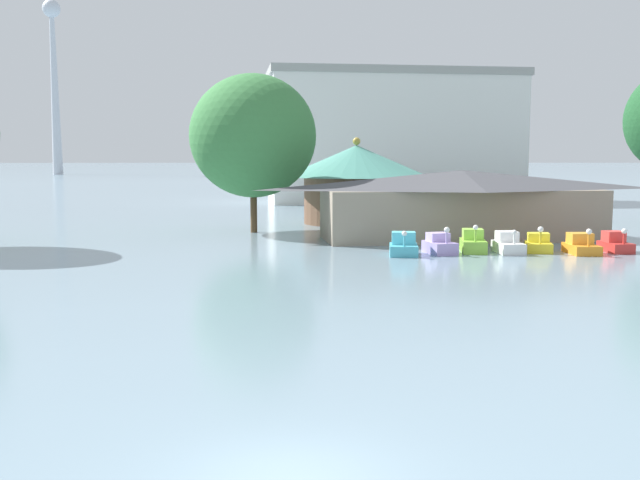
{
  "coord_description": "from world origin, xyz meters",
  "views": [
    {
      "loc": [
        -1.03,
        -12.4,
        5.86
      ],
      "look_at": [
        3.37,
        21.17,
        1.99
      ],
      "focal_mm": 40.13,
      "sensor_mm": 36.0,
      "label": 1
    }
  ],
  "objects_px": {
    "pedal_boat_lavender": "(439,245)",
    "shoreline_tree_mid": "(253,136)",
    "pedal_boat_yellow": "(538,244)",
    "green_roof_pavilion": "(356,178)",
    "distant_broadcast_tower": "(52,24)",
    "pedal_boat_red": "(615,244)",
    "pedal_boat_cyan": "(404,246)",
    "background_building_block": "(392,137)",
    "pedal_boat_lime": "(473,243)",
    "pedal_boat_orange": "(581,246)",
    "boathouse": "(461,203)",
    "pedal_boat_white": "(508,244)"
  },
  "relations": [
    {
      "from": "pedal_boat_yellow",
      "to": "shoreline_tree_mid",
      "type": "bearing_deg",
      "value": -110.6
    },
    {
      "from": "background_building_block",
      "to": "pedal_boat_cyan",
      "type": "bearing_deg",
      "value": -102.42
    },
    {
      "from": "pedal_boat_orange",
      "to": "background_building_block",
      "type": "xyz_separation_m",
      "value": [
        0.88,
        55.07,
        8.3
      ]
    },
    {
      "from": "pedal_boat_orange",
      "to": "green_roof_pavilion",
      "type": "distance_m",
      "value": 24.96
    },
    {
      "from": "pedal_boat_lavender",
      "to": "green_roof_pavilion",
      "type": "height_order",
      "value": "green_roof_pavilion"
    },
    {
      "from": "pedal_boat_cyan",
      "to": "green_roof_pavilion",
      "type": "xyz_separation_m",
      "value": [
        1.04,
        21.79,
        3.56
      ]
    },
    {
      "from": "pedal_boat_red",
      "to": "shoreline_tree_mid",
      "type": "distance_m",
      "value": 27.67
    },
    {
      "from": "pedal_boat_lavender",
      "to": "pedal_boat_yellow",
      "type": "xyz_separation_m",
      "value": [
        6.46,
        0.04,
        -0.05
      ]
    },
    {
      "from": "pedal_boat_cyan",
      "to": "pedal_boat_white",
      "type": "bearing_deg",
      "value": 103.78
    },
    {
      "from": "pedal_boat_orange",
      "to": "shoreline_tree_mid",
      "type": "bearing_deg",
      "value": -121.73
    },
    {
      "from": "pedal_boat_red",
      "to": "green_roof_pavilion",
      "type": "distance_m",
      "value": 25.66
    },
    {
      "from": "pedal_boat_red",
      "to": "pedal_boat_cyan",
      "type": "bearing_deg",
      "value": -90.28
    },
    {
      "from": "pedal_boat_cyan",
      "to": "pedal_boat_lavender",
      "type": "xyz_separation_m",
      "value": [
        2.38,
        0.41,
        -0.02
      ]
    },
    {
      "from": "boathouse",
      "to": "distant_broadcast_tower",
      "type": "relative_size",
      "value": 0.16
    },
    {
      "from": "pedal_boat_lavender",
      "to": "pedal_boat_yellow",
      "type": "bearing_deg",
      "value": 82.45
    },
    {
      "from": "boathouse",
      "to": "background_building_block",
      "type": "distance_m",
      "value": 47.17
    },
    {
      "from": "shoreline_tree_mid",
      "to": "distant_broadcast_tower",
      "type": "bearing_deg",
      "value": 106.26
    },
    {
      "from": "pedal_boat_white",
      "to": "pedal_boat_yellow",
      "type": "xyz_separation_m",
      "value": [
        2.12,
        0.25,
        -0.05
      ]
    },
    {
      "from": "pedal_boat_orange",
      "to": "boathouse",
      "type": "bearing_deg",
      "value": -144.28
    },
    {
      "from": "pedal_boat_lavender",
      "to": "shoreline_tree_mid",
      "type": "bearing_deg",
      "value": -150.6
    },
    {
      "from": "pedal_boat_lavender",
      "to": "distant_broadcast_tower",
      "type": "distance_m",
      "value": 250.35
    },
    {
      "from": "background_building_block",
      "to": "distant_broadcast_tower",
      "type": "height_order",
      "value": "distant_broadcast_tower"
    },
    {
      "from": "background_building_block",
      "to": "pedal_boat_red",
      "type": "bearing_deg",
      "value": -88.29
    },
    {
      "from": "pedal_boat_lime",
      "to": "background_building_block",
      "type": "xyz_separation_m",
      "value": [
        7.25,
        53.43,
        8.22
      ]
    },
    {
      "from": "green_roof_pavilion",
      "to": "distant_broadcast_tower",
      "type": "relative_size",
      "value": 0.1
    },
    {
      "from": "pedal_boat_white",
      "to": "pedal_boat_lime",
      "type": "bearing_deg",
      "value": -102.99
    },
    {
      "from": "pedal_boat_white",
      "to": "distant_broadcast_tower",
      "type": "bearing_deg",
      "value": -155.84
    },
    {
      "from": "pedal_boat_red",
      "to": "shoreline_tree_mid",
      "type": "xyz_separation_m",
      "value": [
        -22.12,
        15.04,
        7.1
      ]
    },
    {
      "from": "boathouse",
      "to": "green_roof_pavilion",
      "type": "relative_size",
      "value": 1.62
    },
    {
      "from": "pedal_boat_lime",
      "to": "pedal_boat_orange",
      "type": "relative_size",
      "value": 1.07
    },
    {
      "from": "pedal_boat_white",
      "to": "pedal_boat_orange",
      "type": "distance_m",
      "value": 4.45
    },
    {
      "from": "pedal_boat_lime",
      "to": "pedal_boat_white",
      "type": "distance_m",
      "value": 2.13
    },
    {
      "from": "background_building_block",
      "to": "pedal_boat_lavender",
      "type": "bearing_deg",
      "value": -100.07
    },
    {
      "from": "boathouse",
      "to": "pedal_boat_white",
      "type": "bearing_deg",
      "value": -86.47
    },
    {
      "from": "pedal_boat_lavender",
      "to": "shoreline_tree_mid",
      "type": "height_order",
      "value": "shoreline_tree_mid"
    },
    {
      "from": "green_roof_pavilion",
      "to": "shoreline_tree_mid",
      "type": "xyz_separation_m",
      "value": [
        -9.57,
        -7.06,
        3.51
      ]
    },
    {
      "from": "pedal_boat_lime",
      "to": "pedal_boat_cyan",
      "type": "bearing_deg",
      "value": -66.29
    },
    {
      "from": "shoreline_tree_mid",
      "to": "boathouse",
      "type": "bearing_deg",
      "value": -24.84
    },
    {
      "from": "shoreline_tree_mid",
      "to": "distant_broadcast_tower",
      "type": "distance_m",
      "value": 232.36
    },
    {
      "from": "pedal_boat_lime",
      "to": "pedal_boat_white",
      "type": "bearing_deg",
      "value": 84.82
    },
    {
      "from": "pedal_boat_lavender",
      "to": "pedal_boat_lime",
      "type": "xyz_separation_m",
      "value": [
        2.32,
        0.46,
        0.05
      ]
    },
    {
      "from": "pedal_boat_yellow",
      "to": "green_roof_pavilion",
      "type": "height_order",
      "value": "green_roof_pavilion"
    },
    {
      "from": "pedal_boat_orange",
      "to": "green_roof_pavilion",
      "type": "relative_size",
      "value": 0.21
    },
    {
      "from": "pedal_boat_yellow",
      "to": "pedal_boat_orange",
      "type": "height_order",
      "value": "pedal_boat_yellow"
    },
    {
      "from": "pedal_boat_yellow",
      "to": "green_roof_pavilion",
      "type": "distance_m",
      "value": 23.01
    },
    {
      "from": "green_roof_pavilion",
      "to": "pedal_boat_orange",
      "type": "bearing_deg",
      "value": -66.02
    },
    {
      "from": "distant_broadcast_tower",
      "to": "pedal_boat_white",
      "type": "bearing_deg",
      "value": -71.28
    },
    {
      "from": "background_building_block",
      "to": "distant_broadcast_tower",
      "type": "xyz_separation_m",
      "value": [
        -84.21,
        178.94,
        45.52
      ]
    },
    {
      "from": "pedal_boat_orange",
      "to": "green_roof_pavilion",
      "type": "height_order",
      "value": "green_roof_pavilion"
    },
    {
      "from": "pedal_boat_lime",
      "to": "pedal_boat_white",
      "type": "xyz_separation_m",
      "value": [
        2.02,
        -0.67,
        -0.05
      ]
    }
  ]
}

